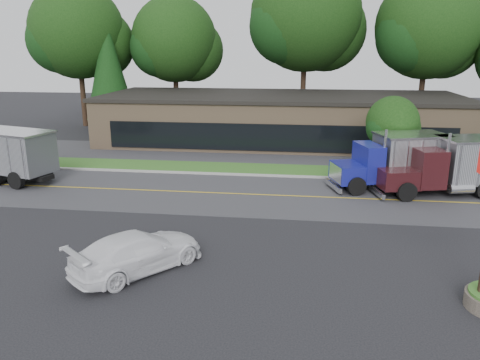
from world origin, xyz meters
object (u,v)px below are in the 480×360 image
Objects in this scene: dump_truck_red at (0,153)px; dump_truck_blue at (395,160)px; dump_truck_maroon at (465,164)px; rally_car at (138,252)px.

dump_truck_red and dump_truck_blue have the same top height.
dump_truck_maroon is at bearing -162.57° from dump_truck_red.
dump_truck_blue is 3.92m from dump_truck_maroon.
dump_truck_red is 29.00m from dump_truck_maroon.
rally_car is at bearing 30.40° from dump_truck_blue.
dump_truck_blue is 1.35× the size of rally_car.
dump_truck_blue reaches higher than rally_car.
dump_truck_blue is at bearing -94.09° from rally_car.
rally_car is (-15.80, -12.14, -1.03)m from dump_truck_maroon.
rally_car is (13.19, -11.32, -1.03)m from dump_truck_red.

